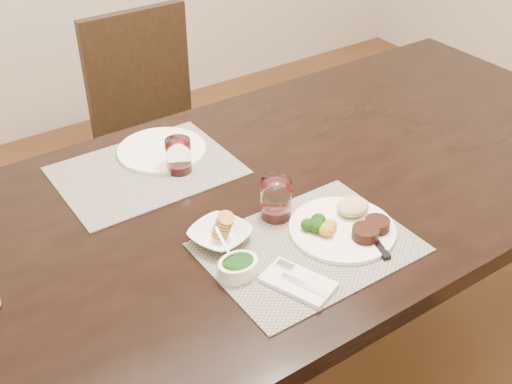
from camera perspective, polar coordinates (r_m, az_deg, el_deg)
ground_plane at (r=2.20m, az=3.66°, el=-15.03°), size 4.50×4.50×0.00m
dining_table at (r=1.75m, az=4.46°, el=-0.73°), size 2.00×1.00×0.75m
chair_far at (r=2.52m, az=-9.01°, el=6.41°), size 0.42×0.42×0.90m
placemat_near at (r=1.46m, az=4.70°, el=-4.91°), size 0.46×0.34×0.00m
placemat_far at (r=1.74m, az=-9.71°, el=1.89°), size 0.46×0.34×0.00m
dinner_plate at (r=1.51m, az=8.09°, el=-2.93°), size 0.25×0.25×0.04m
napkin_fork at (r=1.36m, az=3.76°, el=-7.99°), size 0.13×0.17×0.01m
steak_knife at (r=1.48m, az=10.13°, el=-4.29°), size 0.05×0.21×0.01m
cracker_bowl at (r=1.46m, az=-3.24°, el=-3.83°), size 0.16×0.16×0.06m
sauce_ramekin at (r=1.37m, az=-1.61°, el=-6.66°), size 0.09×0.13×0.07m
wine_glass_near at (r=1.52m, az=1.80°, el=-0.75°), size 0.07×0.07×0.10m
far_plate at (r=1.81m, az=-8.38°, el=3.71°), size 0.25×0.25×0.01m
wine_glass_far at (r=1.70m, az=-6.89°, el=3.09°), size 0.07×0.07×0.09m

